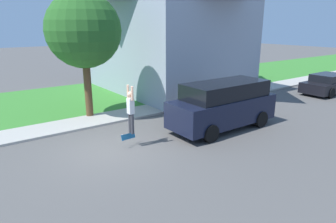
{
  "coord_description": "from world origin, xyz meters",
  "views": [
    {
      "loc": [
        9.7,
        -4.51,
        4.53
      ],
      "look_at": [
        0.4,
        2.28,
        1.18
      ],
      "focal_mm": 32.0,
      "sensor_mm": 36.0,
      "label": 1
    }
  ],
  "objects": [
    {
      "name": "skateboard",
      "position": [
        0.12,
        0.59,
        0.41
      ],
      "size": [
        0.38,
        0.73,
        0.33
      ],
      "color": "#236B99",
      "rests_on": "ground_plane"
    },
    {
      "name": "lawn",
      "position": [
        -8.0,
        6.0,
        0.04
      ],
      "size": [
        10.0,
        80.0,
        0.08
      ],
      "color": "#387F2D",
      "rests_on": "ground_plane"
    },
    {
      "name": "house",
      "position": [
        -7.58,
        8.07,
        4.69
      ],
      "size": [
        10.84,
        8.31,
        8.87
      ],
      "color": "#99A3B2",
      "rests_on": "lawn"
    },
    {
      "name": "sidewalk",
      "position": [
        -3.6,
        6.0,
        0.05
      ],
      "size": [
        1.8,
        80.0,
        0.1
      ],
      "color": "#ADA89E",
      "rests_on": "ground_plane"
    },
    {
      "name": "car_down_street",
      "position": [
        -0.06,
        16.13,
        0.65
      ],
      "size": [
        1.94,
        4.31,
        1.34
      ],
      "color": "black",
      "rests_on": "ground_plane"
    },
    {
      "name": "suv_parked",
      "position": [
        0.77,
        5.07,
        1.11
      ],
      "size": [
        2.06,
        5.09,
        2.12
      ],
      "color": "black",
      "rests_on": "ground_plane"
    },
    {
      "name": "lawn_tree_near",
      "position": [
        -4.39,
        0.87,
        4.25
      ],
      "size": [
        3.55,
        3.55,
        5.96
      ],
      "color": "brown",
      "rests_on": "lawn"
    },
    {
      "name": "skateboarder",
      "position": [
        0.24,
        0.68,
        1.5
      ],
      "size": [
        0.41,
        0.21,
        1.84
      ],
      "color": "#38383D",
      "rests_on": "ground_plane"
    },
    {
      "name": "ground_plane",
      "position": [
        0.0,
        0.0,
        0.0
      ],
      "size": [
        120.0,
        120.0,
        0.0
      ],
      "primitive_type": "plane",
      "color": "#54514F"
    }
  ]
}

